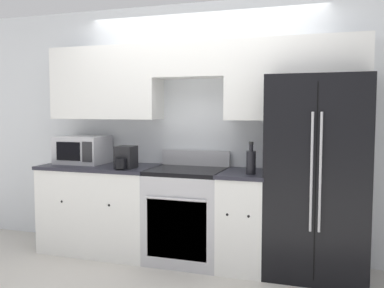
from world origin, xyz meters
TOP-DOWN VIEW (x-y plane):
  - ground_plane at (0.00, 0.00)m, footprint 12.00×12.00m
  - wall_back at (0.00, 0.59)m, footprint 8.00×0.39m
  - lower_cabinets_left at (-1.02, 0.31)m, footprint 1.22×0.64m
  - lower_cabinets_right at (0.53, 0.31)m, footprint 0.45×0.64m
  - oven_range at (-0.05, 0.31)m, footprint 0.73×0.65m
  - refrigerator at (1.18, 0.34)m, footprint 0.88×0.72m
  - microwave at (-1.28, 0.39)m, footprint 0.52×0.41m
  - bottle at (0.60, 0.19)m, footprint 0.09×0.09m
  - paper_towel_holder at (-0.65, 0.17)m, footprint 0.18×0.26m

SIDE VIEW (x-z plane):
  - ground_plane at x=0.00m, z-range 0.00..0.00m
  - lower_cabinets_left at x=-1.02m, z-range 0.00..0.92m
  - lower_cabinets_right at x=0.53m, z-range 0.00..0.92m
  - oven_range at x=-0.05m, z-range -0.07..1.00m
  - refrigerator at x=1.18m, z-range 0.00..1.80m
  - paper_towel_holder at x=-0.65m, z-range 0.91..1.13m
  - bottle at x=0.60m, z-range 0.89..1.18m
  - microwave at x=-1.28m, z-range 0.92..1.22m
  - wall_back at x=0.00m, z-range 0.18..2.78m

